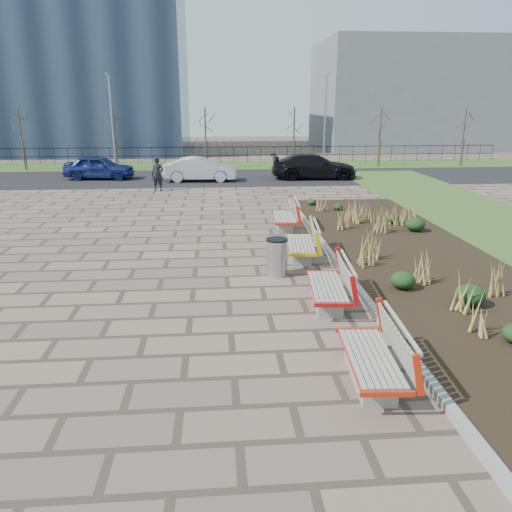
{
  "coord_description": "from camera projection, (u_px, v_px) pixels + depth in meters",
  "views": [
    {
      "loc": [
        0.6,
        -8.07,
        4.33
      ],
      "look_at": [
        1.5,
        3.0,
        0.9
      ],
      "focal_mm": 35.0,
      "sensor_mm": 36.0,
      "label": 1
    }
  ],
  "objects": [
    {
      "name": "ground",
      "position": [
        186.0,
        355.0,
        8.92
      ],
      "size": [
        120.0,
        120.0,
        0.0
      ],
      "primitive_type": "plane",
      "color": "#755E50",
      "rests_on": "ground"
    },
    {
      "name": "planting_bed",
      "position": [
        417.0,
        260.0,
        14.15
      ],
      "size": [
        4.5,
        18.0,
        0.1
      ],
      "primitive_type": "cube",
      "color": "black",
      "rests_on": "ground"
    },
    {
      "name": "planting_curb",
      "position": [
        336.0,
        261.0,
        13.96
      ],
      "size": [
        0.16,
        18.0,
        0.15
      ],
      "primitive_type": "cube",
      "color": "gray",
      "rests_on": "ground"
    },
    {
      "name": "grass_verge_far",
      "position": [
        207.0,
        166.0,
        35.58
      ],
      "size": [
        80.0,
        5.0,
        0.04
      ],
      "primitive_type": "cube",
      "color": "#33511E",
      "rests_on": "ground"
    },
    {
      "name": "road",
      "position": [
        205.0,
        178.0,
        29.87
      ],
      "size": [
        80.0,
        7.0,
        0.02
      ],
      "primitive_type": "cube",
      "color": "black",
      "rests_on": "ground"
    },
    {
      "name": "bench_a",
      "position": [
        371.0,
        354.0,
        7.93
      ],
      "size": [
        1.04,
        2.16,
        1.0
      ],
      "primitive_type": null,
      "rotation": [
        0.0,
        0.0,
        -0.07
      ],
      "color": "red",
      "rests_on": "ground"
    },
    {
      "name": "bench_b",
      "position": [
        327.0,
        284.0,
        10.99
      ],
      "size": [
        1.08,
        2.17,
        1.0
      ],
      "primitive_type": null,
      "rotation": [
        0.0,
        0.0,
        -0.09
      ],
      "color": "red",
      "rests_on": "ground"
    },
    {
      "name": "bench_c",
      "position": [
        301.0,
        242.0,
        14.3
      ],
      "size": [
        1.12,
        2.18,
        1.0
      ],
      "primitive_type": null,
      "rotation": [
        0.0,
        0.0,
        -0.11
      ],
      "color": "#E7BA0C",
      "rests_on": "ground"
    },
    {
      "name": "bench_d",
      "position": [
        284.0,
        215.0,
        17.68
      ],
      "size": [
        1.02,
        2.15,
        1.0
      ],
      "primitive_type": null,
      "rotation": [
        0.0,
        0.0,
        -0.06
      ],
      "color": "red",
      "rests_on": "ground"
    },
    {
      "name": "litter_bin",
      "position": [
        277.0,
        258.0,
        12.9
      ],
      "size": [
        0.54,
        0.54,
        0.97
      ],
      "primitive_type": "cylinder",
      "color": "#B2B2B7",
      "rests_on": "ground"
    },
    {
      "name": "pedestrian",
      "position": [
        157.0,
        174.0,
        25.31
      ],
      "size": [
        0.68,
        0.51,
        1.68
      ],
      "primitive_type": "imported",
      "rotation": [
        0.0,
        0.0,
        -0.19
      ],
      "color": "black",
      "rests_on": "ground"
    },
    {
      "name": "car_blue",
      "position": [
        99.0,
        167.0,
        29.15
      ],
      "size": [
        4.11,
        1.93,
        1.36
      ],
      "primitive_type": "imported",
      "rotation": [
        0.0,
        0.0,
        1.49
      ],
      "color": "navy",
      "rests_on": "road"
    },
    {
      "name": "car_silver",
      "position": [
        200.0,
        169.0,
        28.38
      ],
      "size": [
        4.15,
        1.56,
        1.35
      ],
      "primitive_type": "imported",
      "rotation": [
        0.0,
        0.0,
        1.54
      ],
      "color": "#B4B7BD",
      "rests_on": "road"
    },
    {
      "name": "car_black",
      "position": [
        314.0,
        166.0,
        29.3
      ],
      "size": [
        5.04,
        2.17,
        1.44
      ],
      "primitive_type": "imported",
      "rotation": [
        0.0,
        0.0,
        1.54
      ],
      "color": "black",
      "rests_on": "road"
    },
    {
      "name": "tree_a",
      "position": [
        22.0,
        139.0,
        32.63
      ],
      "size": [
        1.4,
        1.4,
        4.0
      ],
      "primitive_type": null,
      "color": "#4C3D2D",
      "rests_on": "grass_verge_far"
    },
    {
      "name": "tree_b",
      "position": [
        115.0,
        139.0,
        33.1
      ],
      "size": [
        1.4,
        1.4,
        4.0
      ],
      "primitive_type": null,
      "color": "#4C3D2D",
      "rests_on": "grass_verge_far"
    },
    {
      "name": "tree_c",
      "position": [
        206.0,
        138.0,
        33.56
      ],
      "size": [
        1.4,
        1.4,
        4.0
      ],
      "primitive_type": null,
      "color": "#4C3D2D",
      "rests_on": "grass_verge_far"
    },
    {
      "name": "tree_d",
      "position": [
        294.0,
        138.0,
        34.02
      ],
      "size": [
        1.4,
        1.4,
        4.0
      ],
      "primitive_type": null,
      "color": "#4C3D2D",
      "rests_on": "grass_verge_far"
    },
    {
      "name": "tree_e",
      "position": [
        380.0,
        137.0,
        34.49
      ],
      "size": [
        1.4,
        1.4,
        4.0
      ],
      "primitive_type": null,
      "color": "#4C3D2D",
      "rests_on": "grass_verge_far"
    },
    {
      "name": "tree_f",
      "position": [
        463.0,
        137.0,
        34.95
      ],
      "size": [
        1.4,
        1.4,
        4.0
      ],
      "primitive_type": null,
      "color": "#4C3D2D",
      "rests_on": "grass_verge_far"
    },
    {
      "name": "lamp_west",
      "position": [
        112.0,
        123.0,
        32.32
      ],
      "size": [
        0.24,
        0.6,
        6.0
      ],
      "primitive_type": null,
      "color": "gray",
      "rests_on": "grass_verge_far"
    },
    {
      "name": "lamp_east",
      "position": [
        325.0,
        123.0,
        33.41
      ],
      "size": [
        0.24,
        0.6,
        6.0
      ],
      "primitive_type": null,
      "color": "gray",
      "rests_on": "grass_verge_far"
    },
    {
      "name": "railing_fence",
      "position": [
        207.0,
        155.0,
        36.83
      ],
      "size": [
        44.0,
        0.1,
        1.2
      ],
      "primitive_type": null,
      "color": "black",
      "rests_on": "grass_verge_far"
    },
    {
      "name": "building_grey",
      "position": [
        411.0,
        95.0,
        49.0
      ],
      "size": [
        18.0,
        12.0,
        10.0
      ],
      "primitive_type": "cube",
      "color": "slate",
      "rests_on": "ground"
    }
  ]
}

